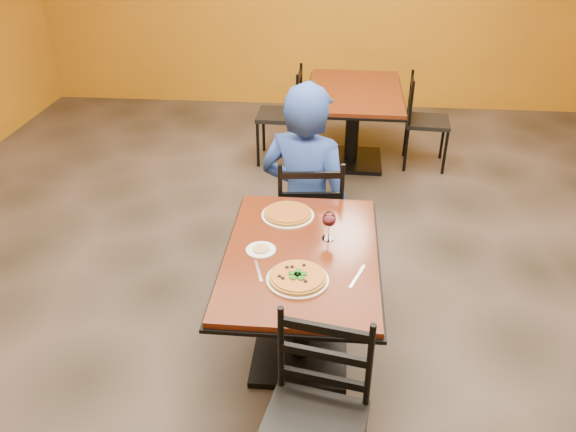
# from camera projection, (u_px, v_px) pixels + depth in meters

# --- Properties ---
(floor) EXTENTS (7.00, 8.00, 0.01)m
(floor) POSITION_uv_depth(u_px,v_px,m) (305.00, 303.00, 3.80)
(floor) COLOR black
(floor) RESTS_ON ground
(table_main) EXTENTS (0.83, 1.23, 0.75)m
(table_main) POSITION_uv_depth(u_px,v_px,m) (301.00, 281.00, 3.08)
(table_main) COLOR #57200D
(table_main) RESTS_ON floor
(table_second) EXTENTS (0.94, 1.38, 0.75)m
(table_second) POSITION_uv_depth(u_px,v_px,m) (353.00, 109.00, 5.45)
(table_second) COLOR #57200D
(table_second) RESTS_ON floor
(chair_main_near) EXTENTS (0.49, 0.49, 0.93)m
(chair_main_near) POSITION_uv_depth(u_px,v_px,m) (312.00, 432.00, 2.34)
(chair_main_near) COLOR black
(chair_main_near) RESTS_ON floor
(chair_main_far) EXTENTS (0.47, 0.47, 0.95)m
(chair_main_far) POSITION_uv_depth(u_px,v_px,m) (309.00, 216.00, 3.86)
(chair_main_far) COLOR black
(chair_main_far) RESTS_ON floor
(chair_second_left) EXTENTS (0.43, 0.43, 0.94)m
(chair_second_left) POSITION_uv_depth(u_px,v_px,m) (279.00, 115.00, 5.55)
(chair_second_left) COLOR black
(chair_second_left) RESTS_ON floor
(chair_second_right) EXTENTS (0.44, 0.44, 0.90)m
(chair_second_right) POSITION_uv_depth(u_px,v_px,m) (428.00, 122.00, 5.45)
(chair_second_right) COLOR black
(chair_second_right) RESTS_ON floor
(diner) EXTENTS (0.77, 0.62, 1.38)m
(diner) POSITION_uv_depth(u_px,v_px,m) (306.00, 179.00, 3.86)
(diner) COLOR navy
(diner) RESTS_ON floor
(plate_main) EXTENTS (0.31, 0.31, 0.01)m
(plate_main) POSITION_uv_depth(u_px,v_px,m) (298.00, 280.00, 2.77)
(plate_main) COLOR white
(plate_main) RESTS_ON table_main
(pizza_main) EXTENTS (0.28, 0.28, 0.02)m
(pizza_main) POSITION_uv_depth(u_px,v_px,m) (298.00, 277.00, 2.76)
(pizza_main) COLOR maroon
(pizza_main) RESTS_ON plate_main
(plate_far) EXTENTS (0.31, 0.31, 0.01)m
(plate_far) POSITION_uv_depth(u_px,v_px,m) (288.00, 215.00, 3.31)
(plate_far) COLOR white
(plate_far) RESTS_ON table_main
(pizza_far) EXTENTS (0.28, 0.28, 0.02)m
(pizza_far) POSITION_uv_depth(u_px,v_px,m) (288.00, 213.00, 3.30)
(pizza_far) COLOR #C06725
(pizza_far) RESTS_ON plate_far
(side_plate) EXTENTS (0.16, 0.16, 0.01)m
(side_plate) POSITION_uv_depth(u_px,v_px,m) (261.00, 250.00, 2.99)
(side_plate) COLOR white
(side_plate) RESTS_ON table_main
(dip) EXTENTS (0.09, 0.09, 0.01)m
(dip) POSITION_uv_depth(u_px,v_px,m) (261.00, 249.00, 2.99)
(dip) COLOR tan
(dip) RESTS_ON side_plate
(wine_glass) EXTENTS (0.08, 0.08, 0.18)m
(wine_glass) POSITION_uv_depth(u_px,v_px,m) (329.00, 225.00, 3.05)
(wine_glass) COLOR white
(wine_glass) RESTS_ON table_main
(fork) EXTENTS (0.07, 0.19, 0.00)m
(fork) POSITION_uv_depth(u_px,v_px,m) (258.00, 271.00, 2.84)
(fork) COLOR silver
(fork) RESTS_ON table_main
(knife) EXTENTS (0.09, 0.20, 0.00)m
(knife) POSITION_uv_depth(u_px,v_px,m) (357.00, 276.00, 2.80)
(knife) COLOR silver
(knife) RESTS_ON table_main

